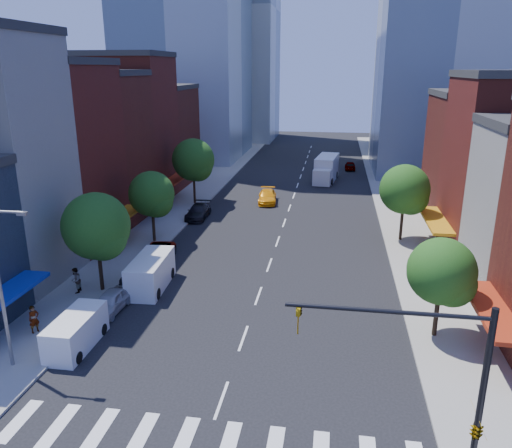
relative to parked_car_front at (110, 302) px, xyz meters
The scene contains 29 objects.
ground 12.49m from the parked_car_front, 40.36° to the right, with size 220.00×220.00×0.00m, color black.
sidewalk_left 32.07m from the parked_car_front, 95.37° to the left, with size 5.00×120.00×0.15m, color gray.
sidewalk_right 38.78m from the parked_car_front, 55.43° to the left, with size 5.00×120.00×0.15m, color gray.
crosswalk 14.61m from the parked_car_front, 49.38° to the right, with size 19.00×3.00×0.01m, color silver.
bldg_left_2 18.44m from the parked_car_front, 132.78° to the left, with size 12.00×9.00×16.00m, color #5E1D16.
bldg_left_3 24.83m from the parked_car_front, 118.79° to the left, with size 12.00×8.00×15.00m, color #511914.
bldg_left_4 32.54m from the parked_car_front, 111.35° to the left, with size 12.00×9.00×17.00m, color #5E1D16.
bldg_left_5 41.00m from the parked_car_front, 106.46° to the left, with size 12.00×10.00×13.00m, color #511914.
bldg_right_3 40.45m from the parked_car_front, 40.37° to the left, with size 12.00×10.00×13.00m, color #511914.
tower_far_w 91.51m from the parked_car_front, 95.58° to the left, with size 18.00×18.00×56.00m, color #9EA5AD.
traffic_signal 23.41m from the parked_car_front, 32.89° to the right, with size 7.24×2.24×8.00m.
streetlight 8.74m from the parked_car_front, 108.05° to the right, with size 2.25×0.25×9.00m.
tree_left_near 5.37m from the parked_car_front, 122.95° to the left, with size 4.80×4.80×7.30m.
tree_left_mid 14.49m from the parked_car_front, 97.60° to the left, with size 4.20×4.20×6.65m.
tree_left_far 28.27m from the parked_car_front, 93.79° to the left, with size 5.00×5.00×7.75m.
tree_right_near 21.44m from the parked_car_front, ahead, with size 4.00×4.00×6.20m.
tree_right_far 27.99m from the parked_car_front, 40.16° to the left, with size 4.60×4.60×7.20m.
parked_car_front is the anchor object (origin of this frame).
parked_car_second 5.16m from the parked_car_front, 90.00° to the left, with size 1.37×3.94×1.30m, color black.
parked_car_third 9.35m from the parked_car_front, 90.00° to the left, with size 2.28×4.95×1.38m, color #999999.
parked_car_rear 22.26m from the parked_car_front, 90.00° to the left, with size 2.07×5.10×1.48m, color black.
cargo_van_near 4.70m from the parked_car_front, 89.99° to the right, with size 1.96×4.71×2.00m.
cargo_van_far 4.22m from the parked_car_front, 71.25° to the left, with size 2.55×5.72×2.39m.
taxi 30.68m from the parked_car_front, 77.63° to the left, with size 2.11×5.19×1.50m, color #FFA60D.
traffic_car_oncoming 46.70m from the parked_car_front, 72.61° to the left, with size 1.45×4.16×1.37m, color black.
traffic_car_far 55.15m from the parked_car_front, 72.04° to the left, with size 1.61×4.01×1.37m, color #999999.
box_truck 45.66m from the parked_car_front, 73.02° to the left, with size 3.60×8.98×3.52m.
pedestrian_near 4.89m from the parked_car_front, 132.30° to the right, with size 0.64×0.42×1.77m, color #999999.
pedestrian_far 4.20m from the parked_car_front, 149.41° to the left, with size 0.91×0.71×1.88m, color #999999.
Camera 1 is at (4.99, -20.46, 15.75)m, focal length 35.00 mm.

